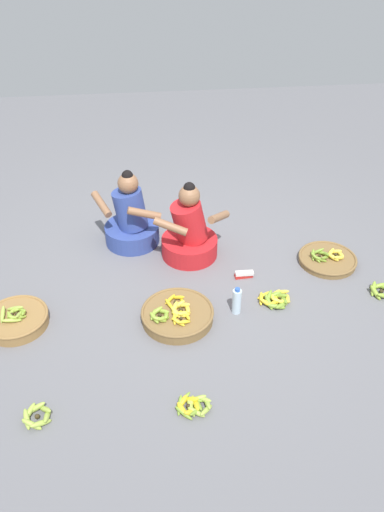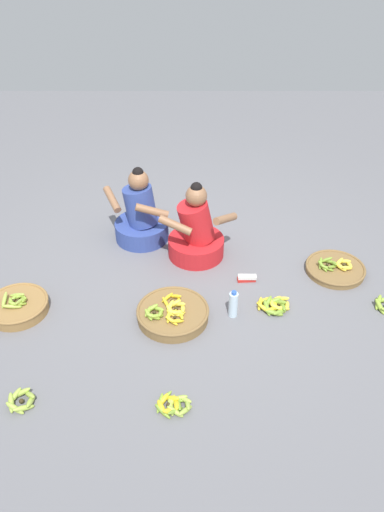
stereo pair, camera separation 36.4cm
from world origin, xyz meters
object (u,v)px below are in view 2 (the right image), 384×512
Objects in this scene: banana_basket_near_bicycle at (335,268)px; banana_basket_back_center at (172,313)px; loose_bananas_front_center at (172,405)px; packet_carton_stack at (246,278)px; banana_basket_front_right at (17,306)px; vendor_woman_behind at (140,217)px; loose_bananas_back_right at (20,401)px; loose_bananas_mid_right at (274,305)px; water_bottle at (233,304)px; vendor_woman_front at (196,233)px.

banana_basket_back_center is at bearing -157.25° from banana_basket_near_bicycle.
loose_bananas_front_center is at bearing -134.11° from banana_basket_near_bicycle.
banana_basket_front_right is at bearing -168.39° from packet_carton_stack.
loose_bananas_back_right is at bearing -108.28° from vendor_woman_behind.
loose_bananas_mid_right is 1.19× the size of water_bottle.
water_bottle is at bearing -166.50° from loose_bananas_mid_right.
vendor_woman_front is at bearing 28.22° from banana_basket_front_right.
banana_basket_near_bicycle is at bearing 30.47° from loose_bananas_back_right.
loose_bananas_back_right is at bearing 178.38° from loose_bananas_front_center.
banana_basket_back_center reaches higher than loose_bananas_back_right.
loose_bananas_front_center is at bearing -36.03° from banana_basket_front_right.
vendor_woman_front is 1.51× the size of banana_basket_front_right.
water_bottle reaches higher than loose_bananas_back_right.
water_bottle reaches higher than loose_bananas_front_center.
loose_bananas_back_right is (-2.43, -1.43, -0.00)m from banana_basket_near_bicycle.
loose_bananas_mid_right is at bearing -49.50° from vendor_woman_front.
loose_bananas_mid_right is (1.17, -1.02, -0.21)m from vendor_woman_behind.
loose_bananas_mid_right is 0.40m from packet_carton_stack.
vendor_woman_behind reaches higher than loose_bananas_mid_right.
vendor_woman_behind is 1.44× the size of banana_basket_near_bicycle.
loose_bananas_front_center is at bearing -129.44° from loose_bananas_mid_right.
loose_bananas_front_center is (0.37, -2.00, -0.21)m from vendor_woman_behind.
loose_bananas_back_right is 1.71m from water_bottle.
loose_bananas_mid_right is (-0.61, -0.48, -0.01)m from banana_basket_near_bicycle.
banana_basket_front_right reaches higher than loose_bananas_front_center.
banana_basket_back_center is at bearing -143.27° from packet_carton_stack.
banana_basket_near_bicycle is 0.91× the size of banana_basket_back_center.
vendor_woman_behind is at bearing 145.46° from packet_carton_stack.
vendor_woman_front is 3.06× the size of water_bottle.
packet_carton_stack is (-0.81, -0.13, -0.01)m from banana_basket_near_bicycle.
loose_bananas_back_right is at bearing -141.33° from packet_carton_stack.
loose_bananas_front_center is (-1.41, -1.46, -0.01)m from banana_basket_near_bicycle.
banana_basket_front_right is 2.09m from loose_bananas_mid_right.
banana_basket_near_bicycle is at bearing 9.14° from packet_carton_stack.
banana_basket_near_bicycle is 1.97× the size of loose_bananas_front_center.
banana_basket_back_center is 0.85m from loose_bananas_front_center.
banana_basket_back_center is 1.97× the size of loose_bananas_mid_right.
water_bottle reaches higher than loose_bananas_mid_right.
loose_bananas_back_right is 0.88× the size of water_bottle.
banana_basket_front_right is 1.70× the size of loose_bananas_mid_right.
banana_basket_back_center is (-1.44, -0.60, 0.02)m from banana_basket_near_bicycle.
loose_bananas_mid_right is (0.64, -0.74, -0.21)m from vendor_woman_front.
banana_basket_front_right is at bearing 143.97° from loose_bananas_front_center.
packet_carton_stack is at bearing 70.78° from water_bottle.
loose_bananas_mid_right is 1.26m from loose_bananas_front_center.
banana_basket_back_center is 3.50× the size of packet_carton_stack.
vendor_woman_behind is at bearing 71.72° from loose_bananas_back_right.
vendor_woman_front is 0.91m from banana_basket_back_center.
water_bottle is 1.49× the size of packet_carton_stack.
loose_bananas_back_right is (-1.18, -1.69, -0.21)m from vendor_woman_front.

